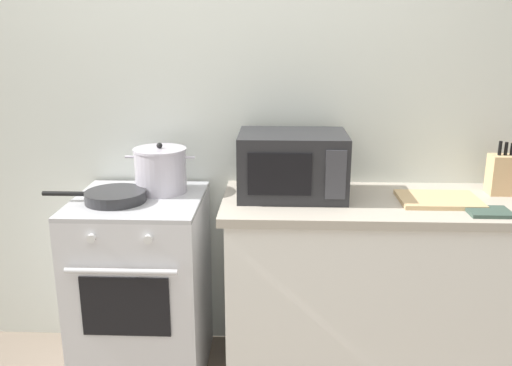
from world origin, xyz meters
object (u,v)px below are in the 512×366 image
Objects in this scene: frying_pan at (114,196)px; oven_mitt at (489,212)px; knife_block at (503,174)px; stock_pot at (161,170)px; cutting_board at (439,200)px; stove at (143,287)px; microwave at (292,165)px.

oven_mitt is at bearing -3.61° from frying_pan.
frying_pan is 1.86× the size of knife_block.
cutting_board is (1.30, -0.11, -0.10)m from stock_pot.
frying_pan reaches higher than stove.
oven_mitt is at bearing -118.75° from knife_block.
stove is 2.56× the size of cutting_board.
stove is at bearing -129.11° from stock_pot.
knife_block is at bearing 6.15° from frying_pan.
frying_pan reaches higher than oven_mitt.
oven_mitt is at bearing -15.86° from microwave.
stock_pot is 1.50m from oven_mitt.
knife_block is (1.64, 0.03, -0.01)m from stock_pot.
frying_pan is 1.49m from cutting_board.
oven_mitt is (0.84, -0.24, -0.14)m from microwave.
frying_pan is 0.84m from microwave.
knife_block is at bearing 4.67° from stove.
knife_block reaches higher than frying_pan.
knife_block is (1.73, 0.14, 0.56)m from stove.
microwave is 2.78× the size of oven_mitt.
knife_block is at bearing 61.25° from oven_mitt.
frying_pan is at bearing -137.51° from stock_pot.
microwave is at bearing -3.03° from stock_pot.
knife_block is (0.33, 0.14, 0.09)m from cutting_board.
knife_block is 1.43× the size of oven_mitt.
stock_pot is 0.67× the size of microwave.
frying_pan is at bearing -149.03° from stove.
knife_block reaches higher than stock_pot.
stove is 0.59m from stock_pot.
stove is 0.95m from microwave.
frying_pan is (-0.18, -0.17, -0.08)m from stock_pot.
cutting_board reaches higher than stove.
frying_pan is at bearing -173.85° from knife_block.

